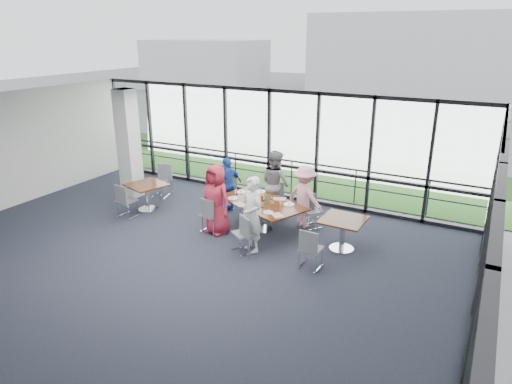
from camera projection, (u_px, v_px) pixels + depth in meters
The scene contains 42 objects.
floor at pixel (163, 265), 9.78m from camera, with size 12.00×10.00×0.02m, color #1F222F.
ceiling at pixel (152, 116), 8.71m from camera, with size 12.00×10.00×0.04m, color silver.
curtain_wall_back at pixel (269, 144), 13.39m from camera, with size 12.00×0.10×3.20m, color white.
curtain_wall_right at pixel (484, 261), 6.56m from camera, with size 0.10×10.00×3.20m, color white.
exit_door at pixel (490, 211), 9.85m from camera, with size 0.12×1.60×2.10m, color black.
structural_column at pixel (129, 144), 13.34m from camera, with size 0.50×0.50×3.20m, color silver.
apron at pixel (325, 158), 18.08m from camera, with size 80.00×70.00×0.02m, color slate.
grass_strip at pixel (306, 170), 16.41m from camera, with size 80.00×5.00×0.01m, color #2F5B21.
hangar_main at pixel (483, 56), 33.53m from camera, with size 24.00×10.00×6.00m, color silver.
hangar_aux at pixel (205, 64), 40.40m from camera, with size 10.00×6.00×4.00m, color silver.
guard_rail at pixel (277, 174), 14.26m from camera, with size 0.06×0.06×12.00m, color #2D2D33.
main_table at pixel (262, 206), 11.28m from camera, with size 2.51×1.99×0.75m.
side_table_left at pixel (147, 188), 12.57m from camera, with size 1.17×1.17×0.75m.
side_table_right at pixel (343, 223), 10.26m from camera, with size 0.97×0.97×0.75m.
diner_near_left at pixel (216, 199), 11.05m from camera, with size 0.85×0.56×1.75m, color #AB2237.
diner_near_right at pixel (252, 215), 10.13m from camera, with size 0.64×0.47×1.75m, color silver.
diner_far_left at pixel (275, 184), 12.10m from camera, with size 0.88×0.54×1.81m, color slate.
diner_far_right at pixel (305, 197), 11.44m from camera, with size 1.04×0.54×1.61m, color #FAA3AC.
diner_end at pixel (228, 185), 12.45m from camera, with size 0.90×0.49×1.54m, color #214BA9.
chair_main_nl at pixel (211, 215), 11.25m from camera, with size 0.43×0.43×0.89m, color slate, non-canonical shape.
chair_main_nr at pixel (244, 234), 10.18m from camera, with size 0.45×0.45×0.92m, color slate, non-canonical shape.
chair_main_fl at pixel (277, 198), 12.46m from camera, with size 0.40×0.40×0.82m, color slate, non-canonical shape.
chair_main_fr at pixel (312, 211), 11.51m from camera, with size 0.42×0.42×0.87m, color slate, non-canonical shape.
chair_main_end at pixel (223, 193), 12.67m from camera, with size 0.46×0.46×0.95m, color slate, non-canonical shape.
chair_spare_la at pixel (127, 201), 12.16m from camera, with size 0.45×0.45×0.91m, color slate, non-canonical shape.
chair_spare_lb at pixel (160, 182), 13.64m from camera, with size 0.46×0.46×0.95m, color slate, non-canonical shape.
chair_spare_r at pixel (311, 249), 9.51m from camera, with size 0.43×0.43×0.89m, color slate, non-canonical shape.
plate_nl at pixel (233, 198), 11.47m from camera, with size 0.26×0.26×0.01m, color white.
plate_nr at pixel (268, 212), 10.57m from camera, with size 0.24×0.24×0.01m, color white.
plate_fl at pixel (261, 192), 11.93m from camera, with size 0.25×0.25×0.01m, color white.
plate_fr at pixel (289, 204), 11.06m from camera, with size 0.27×0.27×0.01m, color white.
plate_end at pixel (241, 192), 11.90m from camera, with size 0.25×0.25×0.01m, color white.
tumbler_a at pixel (245, 199), 11.23m from camera, with size 0.07×0.07×0.14m, color white.
tumbler_b at pixel (263, 205), 10.84m from camera, with size 0.07×0.07×0.14m, color white.
tumbler_c at pixel (272, 197), 11.40m from camera, with size 0.06×0.06×0.13m, color white.
tumbler_d at pixel (236, 192), 11.72m from camera, with size 0.07×0.07×0.14m, color white.
menu_a at pixel (240, 204), 11.08m from camera, with size 0.32×0.22×0.00m, color silver.
menu_b at pixel (277, 215), 10.42m from camera, with size 0.32×0.22×0.00m, color silver.
menu_c at pixel (280, 199), 11.43m from camera, with size 0.32×0.22×0.00m, color silver.
condiment_caddy at pixel (264, 201), 11.26m from camera, with size 0.10×0.07×0.04m, color black.
ketchup_bottle at pixel (262, 199), 11.20m from camera, with size 0.06×0.06×0.18m, color #B32606.
green_bottle at pixel (266, 199), 11.15m from camera, with size 0.05×0.05×0.20m, color #2B7D3E.
Camera 1 is at (5.88, -6.71, 4.73)m, focal length 32.00 mm.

